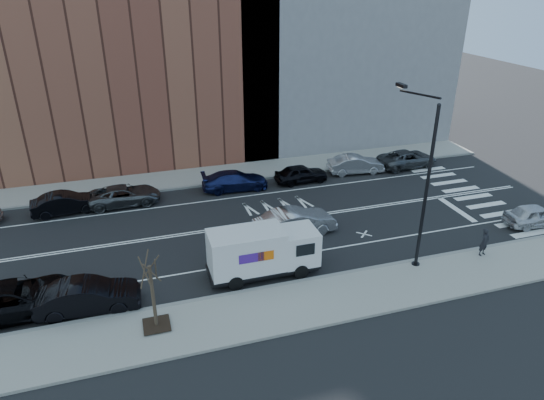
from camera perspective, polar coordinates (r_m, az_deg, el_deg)
ground at (r=31.11m, az=-1.89°, el=-2.81°), size 120.00×120.00×0.00m
sidewalk_near at (r=24.01m, az=3.90°, el=-12.10°), size 44.00×3.60×0.15m
sidewalk_far at (r=38.86m, az=-5.40°, el=3.12°), size 44.00×3.60×0.15m
curb_near at (r=25.36m, az=2.43°, el=-9.74°), size 44.00×0.25×0.17m
curb_far at (r=37.22m, az=-4.80°, el=2.15°), size 44.00×0.25×0.17m
crosswalk at (r=38.14m, az=21.93°, el=0.76°), size 3.00×14.00×0.01m
road_markings at (r=31.11m, az=-1.89°, el=-2.81°), size 40.00×8.60×0.01m
bldg_brick at (r=42.27m, az=-19.46°, el=18.98°), size 26.00×10.00×22.00m
streetlight at (r=26.01m, az=17.27°, el=2.53°), size 0.44×4.02×9.34m
street_tree at (r=22.38m, az=-13.73°, el=-11.63°), size 1.20×1.20×3.75m
fedex_van at (r=25.44m, az=-1.14°, el=-6.05°), size 5.89×2.13×2.68m
far_parked_b at (r=35.02m, az=-23.13°, el=-0.33°), size 4.49×2.02×1.43m
far_parked_c at (r=34.94m, az=-16.96°, el=0.54°), size 4.91×2.35×1.35m
far_parked_d at (r=35.84m, az=-4.38°, el=2.30°), size 4.96×2.24×1.41m
far_parked_e at (r=37.09m, az=3.44°, el=3.11°), size 4.10×1.76×1.38m
far_parked_f at (r=39.34m, az=9.81°, el=4.16°), size 4.57×2.03×1.46m
far_parked_g at (r=41.60m, az=15.62°, el=4.70°), size 5.11×2.61×1.38m
driving_sedan at (r=29.50m, az=2.73°, el=-2.66°), size 5.22×2.34×1.66m
near_parked_rear_a at (r=24.82m, az=-20.82°, el=-10.55°), size 4.83×1.91×1.57m
near_parked_rear_b at (r=25.97m, az=-28.07°, el=-10.26°), size 5.94×2.88×1.63m
near_parked_front at (r=34.92m, az=28.62°, el=-1.58°), size 4.16×1.98×1.37m
pedestrian at (r=29.62m, az=23.72°, el=-4.55°), size 0.68×0.54×1.64m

